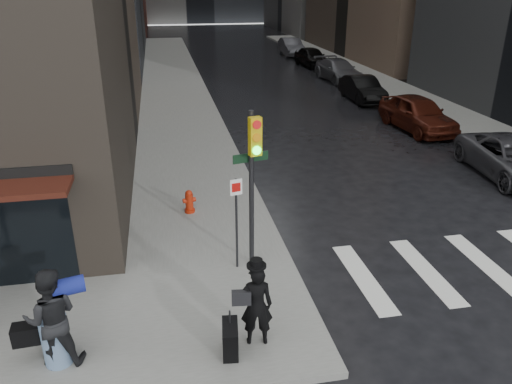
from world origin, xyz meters
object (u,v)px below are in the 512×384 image
Objects in this scene: fire_hydrant at (189,202)px; parked_car_5 at (291,47)px; parked_car_3 at (338,70)px; man_overcoat at (251,311)px; parked_car_1 at (417,113)px; man_jeans at (51,318)px; parked_car_4 at (312,57)px; traffic_light at (252,171)px; parked_car_2 at (362,89)px.

fire_hydrant is 0.15× the size of parked_car_5.
fire_hydrant is 0.14× the size of parked_car_3.
parked_car_1 is (10.17, 13.21, -0.12)m from man_overcoat.
man_jeans is 0.41× the size of parked_car_5.
parked_car_4 is 6.10m from parked_car_5.
traffic_light is (0.53, 2.78, 1.66)m from man_overcoat.
parked_car_1 is at bearing -95.68° from parked_car_4.
man_overcoat reaches higher than parked_car_1.
man_overcoat reaches higher than parked_car_5.
parked_car_3 is at bearing -87.84° from parked_car_5.
parked_car_5 reaches higher than fire_hydrant.
traffic_light is at bearing -93.79° from man_overcoat.
man_jeans is (-3.47, 0.22, 0.19)m from man_overcoat.
parked_car_3 is (14.16, 25.19, -0.40)m from man_jeans.
man_jeans is at bearing -109.00° from parked_car_5.
parked_car_5 is at bearing 61.08° from traffic_light.
traffic_light reaches higher than parked_car_4.
parked_car_2 is 6.14m from parked_car_3.
parked_car_5 is at bearing -114.38° from man_jeans.
parked_car_3 is 1.06× the size of parked_car_5.
traffic_light reaches higher than parked_car_2.
parked_car_3 is (0.52, 12.20, -0.09)m from parked_car_1.
parked_car_5 is at bearing 70.31° from fire_hydrant.
parked_car_2 is (13.45, 19.09, -0.42)m from man_jeans.
man_overcoat is at bearing -112.86° from parked_car_4.
man_overcoat is at bearing -131.85° from parked_car_1.
parked_car_4 is at bearing -101.74° from man_overcoat.
fire_hydrant is 0.16× the size of parked_car_4.
man_overcoat is at bearing -104.11° from parked_car_5.
parked_car_4 is (10.64, 31.51, -0.18)m from man_overcoat.
man_jeans is at bearing -125.03° from parked_car_2.
parked_car_3 is 12.20m from parked_car_5.
fire_hydrant is 33.54m from parked_car_5.
man_overcoat is 3.48m from man_jeans.
man_overcoat reaches higher than parked_car_3.
man_overcoat is 16.67m from parked_car_1.
parked_car_1 is at bearing -120.68° from man_overcoat.
parked_car_4 is at bearing 65.94° from fire_hydrant.
man_overcoat is 2.65× the size of fire_hydrant.
traffic_light reaches higher than man_jeans.
parked_car_4 is (0.47, 18.30, -0.06)m from parked_car_1.
man_overcoat is 39.06m from parked_car_5.
man_jeans is 0.46× the size of parked_car_2.
parked_car_2 is (-0.19, 6.10, -0.11)m from parked_car_1.
traffic_light reaches higher than parked_car_1.
traffic_light is 0.82× the size of parked_car_5.
man_overcoat reaches higher than fire_hydrant.
parked_car_2 is (9.45, 16.53, -1.89)m from traffic_light.
parked_car_3 is at bearing 83.31° from parked_car_1.
parked_car_5 is at bearing 88.30° from parked_car_2.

